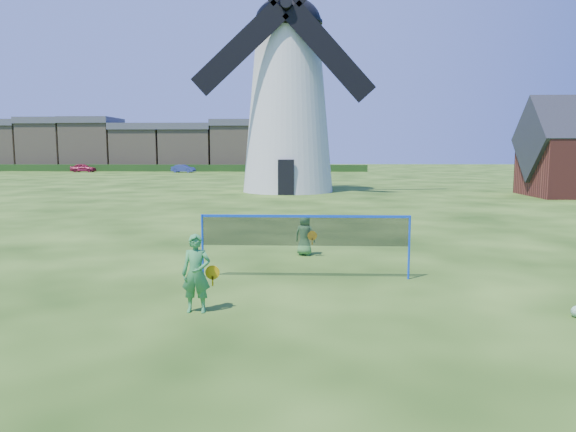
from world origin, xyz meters
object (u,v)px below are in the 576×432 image
(badminton_net, at_px, (305,232))
(player_boy, at_px, (305,235))
(windmill, at_px, (288,96))
(car_right, at_px, (183,169))
(player_girl, at_px, (196,273))
(car_left, at_px, (83,168))

(badminton_net, relative_size, player_boy, 4.16)
(player_boy, bearing_deg, badminton_net, 110.34)
(windmill, bearing_deg, player_boy, -86.45)
(player_boy, bearing_deg, windmill, -66.81)
(player_boy, xyz_separation_m, car_right, (-17.63, 58.90, -0.06))
(windmill, distance_m, badminton_net, 28.21)
(car_right, bearing_deg, player_girl, -154.30)
(badminton_net, xyz_separation_m, player_boy, (-0.03, 2.87, -0.53))
(badminton_net, bearing_deg, windmill, 93.25)
(player_boy, height_order, car_left, player_boy)
(player_boy, distance_m, car_left, 68.08)
(car_left, bearing_deg, windmill, -138.27)
(player_boy, relative_size, car_left, 0.34)
(player_boy, distance_m, car_right, 61.48)
(badminton_net, relative_size, player_girl, 3.34)
(player_girl, relative_size, car_right, 0.45)
(windmill, relative_size, player_boy, 16.16)
(windmill, xyz_separation_m, car_right, (-16.10, 34.24, -6.53))
(windmill, height_order, player_boy, windmill)
(car_left, bearing_deg, player_boy, -151.07)
(badminton_net, relative_size, car_left, 1.43)
(windmill, distance_m, car_right, 38.39)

